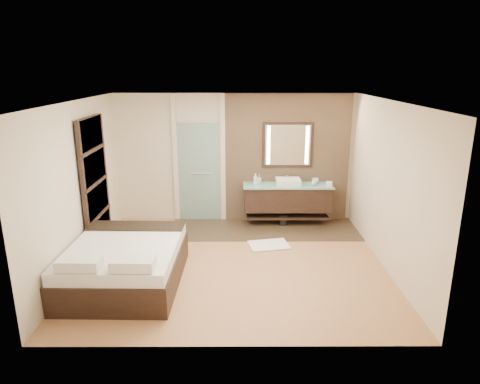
{
  "coord_description": "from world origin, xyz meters",
  "views": [
    {
      "loc": [
        0.08,
        -6.62,
        3.19
      ],
      "look_at": [
        0.1,
        0.6,
        1.09
      ],
      "focal_mm": 32.0,
      "sensor_mm": 36.0,
      "label": 1
    }
  ],
  "objects_px": {
    "vanity": "(287,198)",
    "waste_bin": "(283,220)",
    "bed": "(125,263)",
    "mirror_unit": "(288,145)"
  },
  "relations": [
    {
      "from": "vanity",
      "to": "bed",
      "type": "relative_size",
      "value": 0.89
    },
    {
      "from": "bed",
      "to": "waste_bin",
      "type": "height_order",
      "value": "bed"
    },
    {
      "from": "vanity",
      "to": "mirror_unit",
      "type": "height_order",
      "value": "mirror_unit"
    },
    {
      "from": "vanity",
      "to": "waste_bin",
      "type": "xyz_separation_m",
      "value": [
        -0.08,
        -0.07,
        -0.46
      ]
    },
    {
      "from": "waste_bin",
      "to": "mirror_unit",
      "type": "bearing_deg",
      "value": 75.35
    },
    {
      "from": "vanity",
      "to": "waste_bin",
      "type": "bearing_deg",
      "value": -139.67
    },
    {
      "from": "vanity",
      "to": "waste_bin",
      "type": "height_order",
      "value": "vanity"
    },
    {
      "from": "mirror_unit",
      "to": "waste_bin",
      "type": "distance_m",
      "value": 1.57
    },
    {
      "from": "vanity",
      "to": "bed",
      "type": "distance_m",
      "value": 3.79
    },
    {
      "from": "bed",
      "to": "waste_bin",
      "type": "relative_size",
      "value": 8.84
    }
  ]
}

